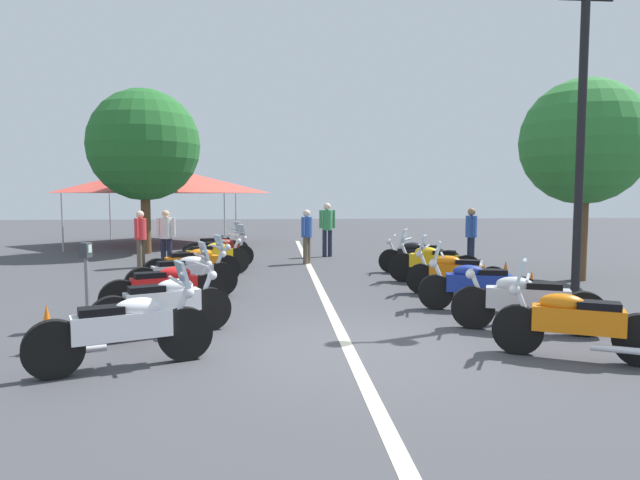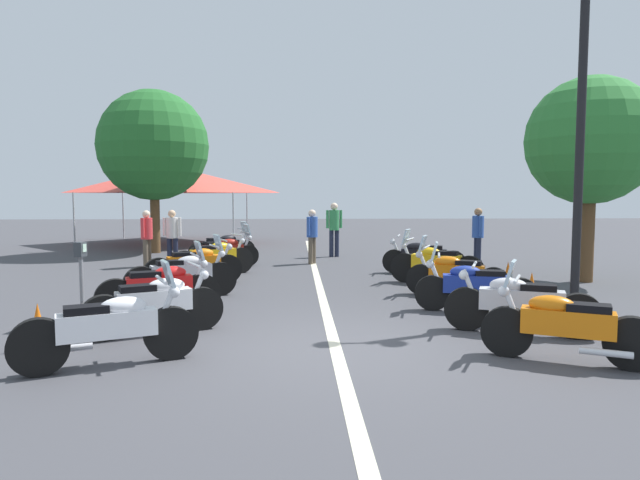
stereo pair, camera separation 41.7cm
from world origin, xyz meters
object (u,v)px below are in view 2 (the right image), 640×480
parking_meter (81,268)px  street_lamp_twin_globe (582,89)px  traffic_cone_1 (508,277)px  motorcycle_left_row_1 (155,303)px  motorcycle_left_row_2 (161,287)px  traffic_cone_2 (38,328)px  bystander_4 (312,232)px  roadside_tree_1 (153,146)px  event_tent (171,179)px  bystander_3 (478,232)px  motorcycle_left_row_7 (224,247)px  motorcycle_left_row_5 (214,257)px  traffic_cone_0 (531,290)px  motorcycle_left_row_4 (195,264)px  motorcycle_right_row_0 (564,325)px  motorcycle_right_row_4 (435,263)px  motorcycle_right_row_1 (520,303)px  bystander_1 (147,234)px  roadside_tree_0 (591,141)px  motorcycle_left_row_0 (110,327)px  motorcycle_right_row_5 (423,256)px  bystander_2 (334,225)px  motorcycle_right_row_2 (474,285)px  bystander_0 (172,233)px  motorcycle_right_row_3 (455,274)px  motorcycle_left_row_6 (224,251)px

parking_meter → street_lamp_twin_globe: bearing=10.2°
traffic_cone_1 → motorcycle_left_row_1: bearing=117.9°
motorcycle_left_row_2 → traffic_cone_2: motorcycle_left_row_2 is taller
parking_meter → bystander_4: size_ratio=0.82×
roadside_tree_1 → event_tent: bearing=3.8°
bystander_3 → event_tent: size_ratio=0.26×
motorcycle_left_row_7 → motorcycle_left_row_5: bearing=-118.7°
traffic_cone_0 → bystander_4: (6.31, 3.79, 0.63)m
bystander_4 → roadside_tree_1: (3.35, 5.34, 2.77)m
parking_meter → motorcycle_left_row_4: bearing=82.8°
motorcycle_left_row_1 → motorcycle_right_row_0: (-1.55, -5.19, 0.01)m
motorcycle_right_row_4 → bystander_3: 3.65m
motorcycle_right_row_1 → bystander_1: size_ratio=1.30×
motorcycle_left_row_1 → roadside_tree_0: size_ratio=0.40×
motorcycle_left_row_5 → motorcycle_right_row_1: 8.06m
motorcycle_left_row_7 → street_lamp_twin_globe: 10.82m
motorcycle_left_row_4 → event_tent: bearing=81.8°
motorcycle_right_row_0 → bystander_3: (8.89, -1.91, 0.50)m
motorcycle_left_row_5 → roadside_tree_0: (-1.42, -8.72, 2.75)m
motorcycle_left_row_0 → bystander_3: bearing=27.3°
motorcycle_left_row_0 → motorcycle_left_row_5: motorcycle_left_row_0 is taller
motorcycle_right_row_5 → street_lamp_twin_globe: size_ratio=0.37×
traffic_cone_0 → roadside_tree_1: roadside_tree_1 is taller
bystander_2 → roadside_tree_0: bearing=-141.4°
motorcycle_left_row_0 → motorcycle_right_row_2: (2.81, -5.19, -0.01)m
bystander_2 → event_tent: bearing=44.7°
motorcycle_right_row_2 → bystander_4: bystander_4 is taller
motorcycle_right_row_4 → traffic_cone_2: motorcycle_right_row_4 is taller
street_lamp_twin_globe → motorcycle_left_row_7: bearing=40.9°
motorcycle_right_row_2 → roadside_tree_1: 13.28m
motorcycle_left_row_5 → traffic_cone_2: 6.77m
motorcycle_right_row_1 → parking_meter: 6.51m
motorcycle_left_row_7 → bystander_0: bystander_0 is taller
motorcycle_left_row_0 → roadside_tree_1: bearing=78.5°
bystander_2 → bystander_4: 2.00m
street_lamp_twin_globe → bystander_2: 10.01m
motorcycle_right_row_5 → motorcycle_right_row_2: bearing=102.8°
motorcycle_right_row_0 → motorcycle_right_row_3: (4.33, 0.06, -0.00)m
motorcycle_right_row_3 → event_tent: (12.41, 8.24, 2.19)m
motorcycle_left_row_0 → bystander_0: bystander_0 is taller
bystander_0 → bystander_4: bystander_4 is taller
traffic_cone_0 → roadside_tree_0: (2.66, -2.42, 2.92)m
bystander_3 → roadside_tree_0: size_ratio=0.35×
motorcycle_right_row_1 → event_tent: bearing=-39.7°
motorcycle_left_row_6 → bystander_1: bearing=149.7°
motorcycle_right_row_4 → street_lamp_twin_globe: size_ratio=0.35×
motorcycle_left_row_4 → bystander_3: 7.91m
traffic_cone_2 → event_tent: (15.91, 1.79, 2.36)m
motorcycle_right_row_5 → event_tent: bearing=-32.7°
motorcycle_left_row_6 → bystander_2: (2.56, -3.22, 0.58)m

